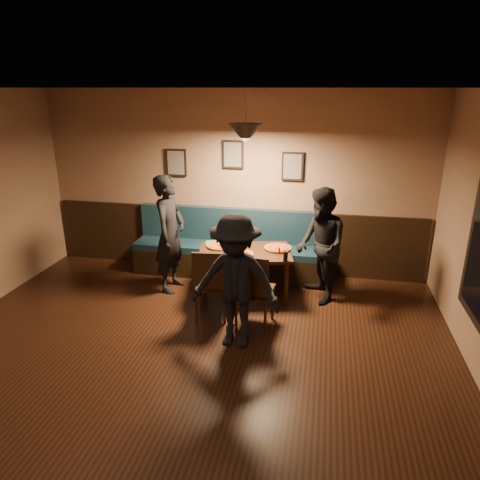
# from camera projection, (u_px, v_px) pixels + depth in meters

# --- Properties ---
(floor) EXTENTS (7.00, 7.00, 0.00)m
(floor) POSITION_uv_depth(u_px,v_px,m) (155.00, 413.00, 3.99)
(floor) COLOR black
(floor) RESTS_ON ground
(ceiling) EXTENTS (7.00, 7.00, 0.00)m
(ceiling) POSITION_uv_depth(u_px,v_px,m) (129.00, 88.00, 3.07)
(ceiling) COLOR silver
(ceiling) RESTS_ON ground
(wall_back) EXTENTS (6.00, 0.00, 6.00)m
(wall_back) POSITION_uv_depth(u_px,v_px,m) (233.00, 184.00, 6.78)
(wall_back) COLOR #8C704F
(wall_back) RESTS_ON ground
(wainscot) EXTENTS (5.88, 0.06, 1.00)m
(wainscot) POSITION_uv_depth(u_px,v_px,m) (233.00, 239.00, 7.04)
(wainscot) COLOR black
(wainscot) RESTS_ON ground
(booth_bench) EXTENTS (3.00, 0.60, 1.00)m
(booth_bench) POSITION_uv_depth(u_px,v_px,m) (230.00, 245.00, 6.79)
(booth_bench) COLOR #0F232D
(booth_bench) RESTS_ON ground
(picture_left) EXTENTS (0.32, 0.04, 0.42)m
(picture_left) POSITION_uv_depth(u_px,v_px,m) (176.00, 163.00, 6.81)
(picture_left) COLOR black
(picture_left) RESTS_ON wall_back
(picture_center) EXTENTS (0.32, 0.04, 0.42)m
(picture_center) POSITION_uv_depth(u_px,v_px,m) (233.00, 154.00, 6.60)
(picture_center) COLOR black
(picture_center) RESTS_ON wall_back
(picture_right) EXTENTS (0.32, 0.04, 0.42)m
(picture_right) POSITION_uv_depth(u_px,v_px,m) (293.00, 166.00, 6.49)
(picture_right) COLOR black
(picture_right) RESTS_ON wall_back
(pendant_lamp) EXTENTS (0.44, 0.44, 0.25)m
(pendant_lamp) POSITION_uv_depth(u_px,v_px,m) (245.00, 134.00, 5.53)
(pendant_lamp) COLOR black
(pendant_lamp) RESTS_ON ceiling
(dining_table) EXTENTS (1.39, 1.05, 0.67)m
(dining_table) POSITION_uv_depth(u_px,v_px,m) (245.00, 273.00, 6.16)
(dining_table) COLOR black
(dining_table) RESTS_ON floor
(chair_near_left) EXTENTS (0.46, 0.46, 0.94)m
(chair_near_left) POSITION_uv_depth(u_px,v_px,m) (212.00, 282.00, 5.55)
(chair_near_left) COLOR #321A0D
(chair_near_left) RESTS_ON floor
(chair_near_right) EXTENTS (0.47, 0.47, 0.97)m
(chair_near_right) POSITION_uv_depth(u_px,v_px,m) (255.00, 289.00, 5.35)
(chair_near_right) COLOR black
(chair_near_right) RESTS_ON floor
(diner_left) EXTENTS (0.45, 0.64, 1.69)m
(diner_left) POSITION_uv_depth(u_px,v_px,m) (170.00, 234.00, 6.21)
(diner_left) COLOR black
(diner_left) RESTS_ON floor
(diner_right) EXTENTS (0.83, 0.93, 1.58)m
(diner_right) POSITION_uv_depth(u_px,v_px,m) (321.00, 246.00, 5.90)
(diner_right) COLOR black
(diner_right) RESTS_ON floor
(diner_front) EXTENTS (1.05, 0.67, 1.55)m
(diner_front) POSITION_uv_depth(u_px,v_px,m) (235.00, 282.00, 4.84)
(diner_front) COLOR black
(diner_front) RESTS_ON floor
(pizza_a) EXTENTS (0.41, 0.41, 0.04)m
(pizza_a) POSITION_uv_depth(u_px,v_px,m) (220.00, 246.00, 6.20)
(pizza_a) COLOR gold
(pizza_a) RESTS_ON dining_table
(pizza_b) EXTENTS (0.41, 0.41, 0.04)m
(pizza_b) POSITION_uv_depth(u_px,v_px,m) (240.00, 254.00, 5.88)
(pizza_b) COLOR #C76F25
(pizza_b) RESTS_ON dining_table
(pizza_c) EXTENTS (0.46, 0.46, 0.04)m
(pizza_c) POSITION_uv_depth(u_px,v_px,m) (278.00, 248.00, 6.11)
(pizza_c) COLOR orange
(pizza_c) RESTS_ON dining_table
(soda_glass) EXTENTS (0.08, 0.08, 0.13)m
(soda_glass) POSITION_uv_depth(u_px,v_px,m) (285.00, 256.00, 5.68)
(soda_glass) COLOR black
(soda_glass) RESTS_ON dining_table
(tabasco_bottle) EXTENTS (0.03, 0.03, 0.11)m
(tabasco_bottle) POSITION_uv_depth(u_px,v_px,m) (279.00, 250.00, 5.93)
(tabasco_bottle) COLOR maroon
(tabasco_bottle) RESTS_ON dining_table
(napkin_a) EXTENTS (0.19, 0.19, 0.01)m
(napkin_a) POSITION_uv_depth(u_px,v_px,m) (211.00, 242.00, 6.38)
(napkin_a) COLOR #1D6F36
(napkin_a) RESTS_ON dining_table
(napkin_b) EXTENTS (0.20, 0.20, 0.01)m
(napkin_b) POSITION_uv_depth(u_px,v_px,m) (204.00, 256.00, 5.86)
(napkin_b) COLOR #1C6A35
(napkin_b) RESTS_ON dining_table
(cutlery_set) EXTENTS (0.18, 0.06, 0.00)m
(cutlery_set) POSITION_uv_depth(u_px,v_px,m) (237.00, 260.00, 5.74)
(cutlery_set) COLOR silver
(cutlery_set) RESTS_ON dining_table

